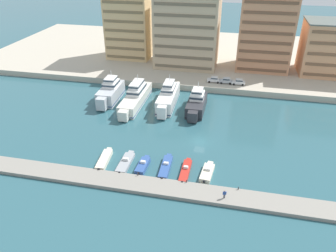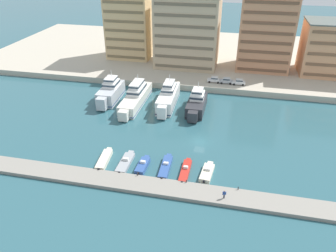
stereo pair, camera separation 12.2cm
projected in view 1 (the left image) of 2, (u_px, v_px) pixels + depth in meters
ground_plane at (200, 141)px, 77.22m from camera, size 400.00×400.00×0.00m
quay_promenade at (220, 56)px, 130.58m from camera, size 180.00×70.00×1.88m
pier_dock at (187, 191)px, 61.20m from camera, size 120.00×4.77×0.73m
yacht_silver_far_left at (110, 92)px, 95.76m from camera, size 5.12×15.65×8.42m
yacht_ivory_left at (136, 97)px, 93.64m from camera, size 4.72×22.18×7.94m
yacht_white_mid_left at (168, 97)px, 92.90m from camera, size 4.81×18.87×8.31m
yacht_charcoal_center_left at (197, 103)px, 89.99m from camera, size 4.68×15.38×7.73m
motorboat_cream_far_left at (104, 160)px, 69.77m from camera, size 2.55×8.09×1.03m
motorboat_grey_left at (126, 162)px, 69.02m from camera, size 2.20×8.17×1.34m
motorboat_blue_mid_left at (143, 165)px, 67.89m from camera, size 2.02×6.38×1.56m
motorboat_blue_center_left at (166, 167)px, 67.57m from camera, size 2.12×8.63×1.36m
motorboat_red_center at (186, 171)px, 66.55m from camera, size 1.69×8.32×1.29m
motorboat_cream_center_right at (207, 172)px, 65.99m from camera, size 2.66×6.89×1.39m
car_white_far_left at (214, 79)px, 103.61m from camera, size 4.15×2.01×1.80m
car_silver_left at (226, 80)px, 102.82m from camera, size 4.15×2.03×1.80m
car_white_mid_left at (239, 82)px, 101.93m from camera, size 4.17×2.06×1.80m
apartment_block_far_left at (129, 22)px, 120.79m from camera, size 16.12×12.68×28.07m
apartment_block_left at (188, 30)px, 113.50m from camera, size 21.68×16.98×26.03m
apartment_block_mid_left at (265, 32)px, 109.66m from camera, size 17.75×13.87×26.92m
apartment_block_center_left at (336, 48)px, 106.62m from camera, size 21.69×14.24×19.29m
pedestrian_near_edge at (225, 194)px, 58.58m from camera, size 0.65×0.33×1.71m
bollard_west at (138, 174)px, 64.54m from camera, size 0.20×0.20×0.61m
bollard_west_mid at (187, 181)px, 62.75m from camera, size 0.20×0.20×0.61m
bollard_east_mid at (238, 188)px, 60.95m from camera, size 0.20×0.20×0.61m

